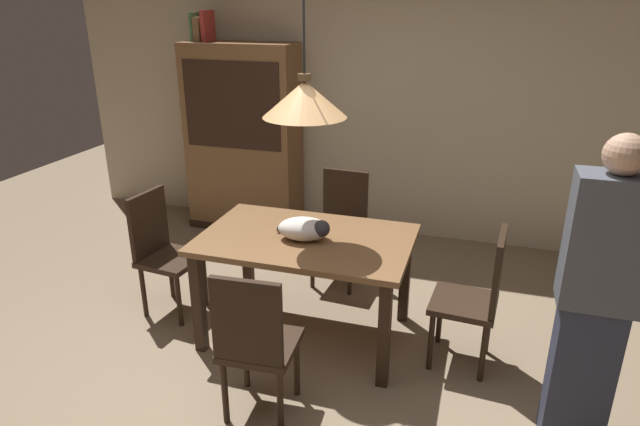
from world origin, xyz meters
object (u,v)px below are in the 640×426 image
object	(u,v)px
cat_sleeping	(305,229)
book_red_tall	(208,26)
person_standing	(595,302)
chair_left_side	(162,248)
chair_right_side	(478,294)
book_brown_thick	(202,29)
chair_far_back	(341,222)
pendant_lamp	(305,99)
dining_table	(306,251)
hutch_bookcase	(244,143)
book_green_slim	(196,27)
chair_near_front	(255,340)

from	to	relation	value
cat_sleeping	book_red_tall	xyz separation A→B (m)	(-1.56, 1.77, 1.16)
book_red_tall	person_standing	world-z (taller)	book_red_tall
chair_left_side	chair_right_side	world-z (taller)	same
cat_sleeping	chair_right_side	bearing A→B (deg)	1.91
book_brown_thick	chair_far_back	bearing A→B (deg)	-27.64
chair_right_side	book_red_tall	xyz separation A→B (m)	(-2.67, 1.73, 1.48)
chair_right_side	pendant_lamp	bearing A→B (deg)	179.71
dining_table	person_standing	bearing A→B (deg)	-17.88
cat_sleeping	hutch_bookcase	world-z (taller)	hutch_bookcase
book_green_slim	chair_left_side	bearing A→B (deg)	-72.36
dining_table	book_green_slim	bearing A→B (deg)	134.13
book_green_slim	chair_far_back	bearing A→B (deg)	-26.78
chair_right_side	book_green_slim	size ratio (longest dim) A/B	3.58
chair_near_front	hutch_bookcase	bearing A→B (deg)	115.52
pendant_lamp	book_brown_thick	xyz separation A→B (m)	(-1.61, 1.73, 0.30)
cat_sleeping	hutch_bookcase	xyz separation A→B (m)	(-1.25, 1.77, 0.06)
chair_right_side	book_green_slim	world-z (taller)	book_green_slim
hutch_bookcase	book_red_tall	bearing A→B (deg)	179.72
chair_near_front	chair_left_side	bearing A→B (deg)	141.94
dining_table	chair_near_front	distance (m)	0.89
pendant_lamp	book_green_slim	bearing A→B (deg)	134.13
chair_far_back	pendant_lamp	xyz separation A→B (m)	(-0.01, -0.88, 1.15)
chair_right_side	person_standing	world-z (taller)	person_standing
hutch_bookcase	book_brown_thick	world-z (taller)	book_brown_thick
dining_table	chair_right_side	size ratio (longest dim) A/B	1.51
cat_sleeping	pendant_lamp	world-z (taller)	pendant_lamp
book_brown_thick	chair_near_front	bearing A→B (deg)	-58.15
chair_far_back	person_standing	size ratio (longest dim) A/B	0.55
chair_far_back	book_red_tall	bearing A→B (deg)	151.35
book_green_slim	book_red_tall	size ratio (longest dim) A/B	0.93
chair_right_side	cat_sleeping	size ratio (longest dim) A/B	2.36
chair_far_back	pendant_lamp	size ratio (longest dim) A/B	0.72
pendant_lamp	dining_table	bearing A→B (deg)	-91.79
chair_left_side	hutch_bookcase	distance (m)	1.76
dining_table	chair_far_back	xyz separation A→B (m)	(0.01, 0.88, -0.14)
chair_near_front	book_green_slim	distance (m)	3.43
dining_table	chair_left_side	distance (m)	1.14
cat_sleeping	person_standing	size ratio (longest dim) A/B	0.23
dining_table	book_green_slim	world-z (taller)	book_green_slim
book_red_tall	person_standing	distance (m)	4.09
chair_far_back	dining_table	bearing A→B (deg)	-90.34
book_brown_thick	hutch_bookcase	bearing A→B (deg)	-0.23
book_brown_thick	cat_sleeping	bearing A→B (deg)	-47.44
chair_left_side	book_brown_thick	distance (m)	2.30
chair_near_front	chair_right_side	world-z (taller)	same
chair_near_front	chair_left_side	world-z (taller)	same
book_brown_thick	book_red_tall	bearing A→B (deg)	0.00
dining_table	hutch_bookcase	size ratio (longest dim) A/B	0.76
chair_left_side	person_standing	distance (m)	2.87
dining_table	chair_left_side	xyz separation A→B (m)	(-1.13, 0.01, -0.14)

